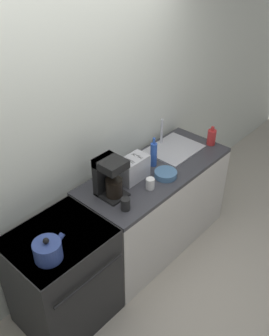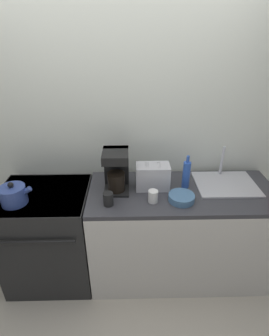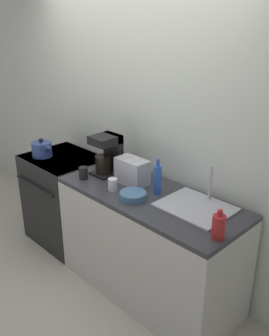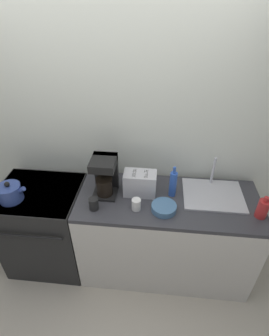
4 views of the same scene
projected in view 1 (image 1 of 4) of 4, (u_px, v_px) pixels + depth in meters
ground_plane at (142, 290)px, 3.44m from camera, size 12.00×12.00×0.00m
wall_back at (79, 141)px, 3.10m from camera, size 8.00×0.05×2.60m
stove at (63, 277)px, 2.97m from camera, size 0.74×0.66×0.92m
counter_block at (155, 207)px, 3.70m from camera, size 1.56×0.66×0.92m
kettle at (48, 250)px, 2.51m from camera, size 0.25×0.20×0.19m
toaster at (133, 168)px, 3.26m from camera, size 0.27×0.16×0.21m
coffee_maker at (109, 176)px, 3.03m from camera, size 0.20×0.24×0.35m
sink_tray at (174, 148)px, 3.72m from camera, size 0.51×0.41×0.28m
bottle_red at (212, 137)px, 3.76m from camera, size 0.09×0.09×0.20m
bottle_blue at (154, 154)px, 3.42m from camera, size 0.06×0.06×0.29m
cup_black at (126, 204)px, 2.94m from camera, size 0.08×0.08×0.10m
cup_white at (150, 184)px, 3.17m from camera, size 0.07×0.07×0.10m
bowl at (166, 174)px, 3.32m from camera, size 0.20×0.20×0.05m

